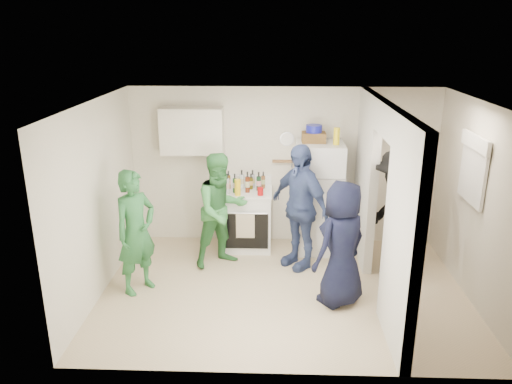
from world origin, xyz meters
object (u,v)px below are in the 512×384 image
(stove, at_px, (247,219))
(person_nook, at_px, (396,216))
(blue_bowl, at_px, (314,129))
(person_green_left, at_px, (136,232))
(fridge, at_px, (318,198))
(person_green_center, at_px, (221,210))
(person_denim, at_px, (299,207))
(person_navy, at_px, (342,244))
(wicker_basket, at_px, (314,137))
(yellow_cup_stack_top, at_px, (337,136))

(stove, distance_m, person_nook, 2.33)
(blue_bowl, relative_size, person_green_left, 0.14)
(stove, xyz_separation_m, fridge, (1.11, -0.03, 0.39))
(fridge, distance_m, person_nook, 1.34)
(person_green_center, height_order, person_denim, person_denim)
(fridge, bearing_deg, person_denim, -118.93)
(person_green_left, xyz_separation_m, person_nook, (3.43, 0.47, 0.09))
(blue_bowl, xyz_separation_m, person_green_center, (-1.34, -0.62, -1.08))
(stove, xyz_separation_m, person_navy, (1.27, -1.64, 0.33))
(fridge, bearing_deg, person_green_center, -158.47)
(wicker_basket, relative_size, yellow_cup_stack_top, 1.40)
(person_denim, xyz_separation_m, person_nook, (1.29, -0.34, 0.00))
(person_green_left, height_order, person_nook, person_nook)
(blue_bowl, xyz_separation_m, person_denim, (-0.22, -0.63, -1.01))
(blue_bowl, distance_m, person_nook, 1.76)
(wicker_basket, height_order, blue_bowl, blue_bowl)
(fridge, distance_m, person_denim, 0.66)
(stove, height_order, blue_bowl, blue_bowl)
(person_navy, bearing_deg, person_denim, -105.40)
(stove, relative_size, yellow_cup_stack_top, 3.78)
(stove, height_order, person_green_left, person_green_left)
(blue_bowl, xyz_separation_m, person_green_left, (-2.36, -1.44, -1.09))
(wicker_basket, relative_size, blue_bowl, 1.46)
(stove, height_order, person_green_center, person_green_center)
(person_nook, bearing_deg, person_navy, -60.19)
(fridge, height_order, person_denim, person_denim)
(blue_bowl, distance_m, person_green_left, 2.97)
(person_green_center, distance_m, person_denim, 1.12)
(stove, height_order, person_navy, person_navy)
(yellow_cup_stack_top, height_order, person_green_left, yellow_cup_stack_top)
(fridge, height_order, person_nook, person_nook)
(stove, xyz_separation_m, person_green_center, (-0.33, -0.60, 0.37))
(person_green_center, bearing_deg, person_green_left, -174.71)
(yellow_cup_stack_top, xyz_separation_m, person_green_left, (-2.68, -1.29, -1.01))
(yellow_cup_stack_top, relative_size, person_green_left, 0.15)
(fridge, xyz_separation_m, person_nook, (0.97, -0.92, 0.06))
(person_green_left, distance_m, person_green_center, 1.31)
(yellow_cup_stack_top, bearing_deg, person_nook, -47.40)
(fridge, bearing_deg, person_nook, -43.36)
(person_green_center, bearing_deg, stove, 27.69)
(person_denim, height_order, person_navy, person_denim)
(person_green_center, bearing_deg, fridge, -11.83)
(person_green_left, bearing_deg, person_nook, -45.44)
(wicker_basket, xyz_separation_m, person_denim, (-0.22, -0.63, -0.88))
(fridge, bearing_deg, blue_bowl, 153.43)
(blue_bowl, bearing_deg, yellow_cup_stack_top, -25.11)
(fridge, relative_size, yellow_cup_stack_top, 6.87)
(stove, relative_size, fridge, 0.55)
(wicker_basket, bearing_deg, person_green_left, -148.70)
(stove, relative_size, person_green_left, 0.57)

